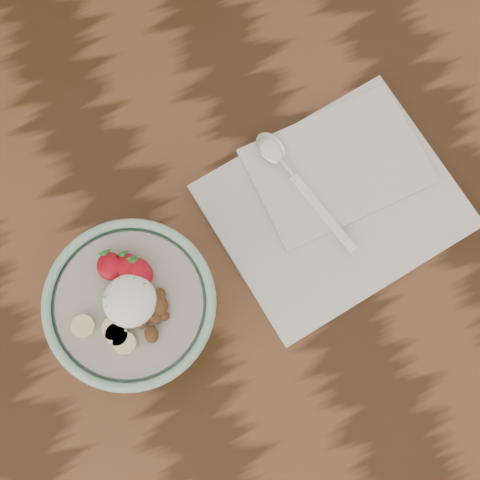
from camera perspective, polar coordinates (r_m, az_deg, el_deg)
The scene contains 4 objects.
table at distance 93.25cm, azimuth 4.38°, elevation 0.68°, with size 160.00×90.00×75.00cm.
breakfast_bowl at distance 76.20cm, azimuth -9.00°, elevation -5.70°, with size 18.74×18.74×12.80cm.
napkin at distance 84.64cm, azimuth 8.14°, elevation 3.60°, with size 32.38×27.72×1.79cm.
spoon at distance 83.78cm, azimuth 3.75°, elevation 6.48°, with size 6.94×18.77×0.99cm.
Camera 1 is at (-14.80, -17.36, 156.11)cm, focal length 50.00 mm.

